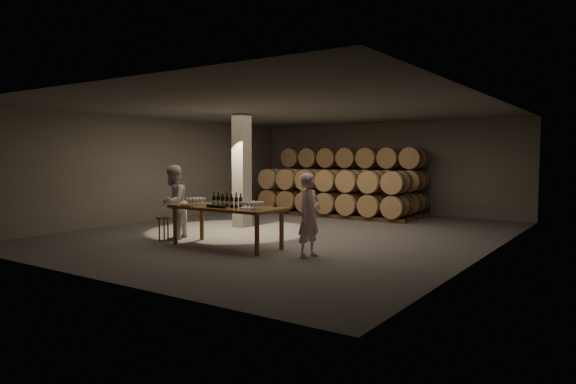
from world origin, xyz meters
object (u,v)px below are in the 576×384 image
Objects in this scene: bottle_cluster at (227,201)px; person_woman at (173,202)px; stool at (164,221)px; plate at (247,208)px; notebook_near at (188,205)px; tasting_table at (227,211)px; person_man at (309,215)px.

bottle_cluster is 1.80m from person_woman.
plate is at bearing 4.91° from stool.
tasting_table is at bearing 17.89° from notebook_near.
bottle_cluster is 0.59m from plate.
notebook_near is 1.10m from stool.
tasting_table is 8.81× the size of plate.
stool is at bearing -22.79° from person_woman.
tasting_table is 0.22m from bottle_cluster.
person_man is at bearing 1.47° from bottle_cluster.
tasting_table is at bearing -106.13° from bottle_cluster.
person_woman is (-2.37, 0.11, -0.01)m from plate.
notebook_near is 1.10m from person_woman.
notebook_near reaches higher than stool.
bottle_cluster is (0.00, 0.01, 0.22)m from tasting_table.
plate reaches higher than tasting_table.
person_man is (1.53, 0.09, -0.07)m from plate.
plate is 1.30× the size of notebook_near.
bottle_cluster is 3.22× the size of notebook_near.
tasting_table is at bearing 63.96° from person_woman.
plate is 0.18× the size of person_man.
notebook_near is 0.13× the size of person_woman.
person_woman reaches higher than bottle_cluster.
stool is 0.53m from person_woman.
person_woman is (-0.99, 0.48, -0.02)m from notebook_near.
tasting_table is 11.45× the size of notebook_near.
notebook_near reaches higher than plate.
notebook_near is 0.40× the size of stool.
person_woman is (-3.90, 0.02, 0.06)m from person_man.
stool is at bearing -172.48° from bottle_cluster.
notebook_near reaches higher than tasting_table.
notebook_near is at bearing -164.93° from plate.
person_woman is (-0.00, 0.31, 0.43)m from stool.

